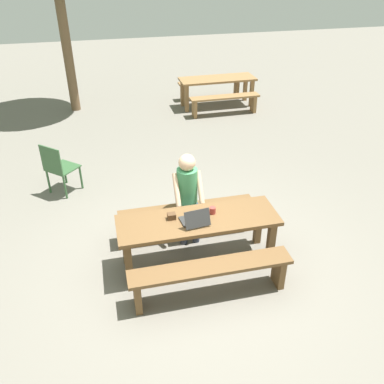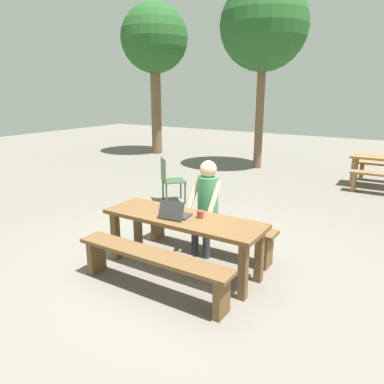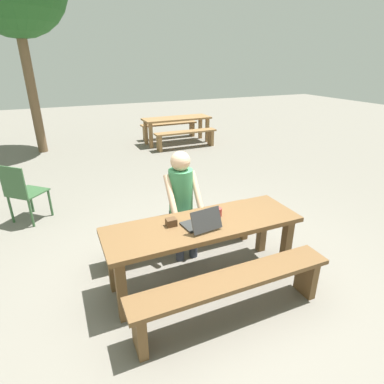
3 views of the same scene
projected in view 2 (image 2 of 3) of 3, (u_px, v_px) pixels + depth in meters
name	position (u px, v px, depth m)	size (l,w,h in m)	color
ground_plane	(183.00, 269.00, 4.65)	(30.00, 30.00, 0.00)	slate
picnic_table_front	(183.00, 225.00, 4.48)	(2.06, 0.66, 0.71)	brown
bench_near	(152.00, 262.00, 4.04)	(1.96, 0.30, 0.48)	brown
bench_far	(208.00, 227.00, 5.06)	(1.96, 0.30, 0.48)	brown
laptop	(175.00, 213.00, 4.41)	(0.35, 0.34, 0.23)	#2D2D2D
small_pouch	(165.00, 207.00, 4.67)	(0.10, 0.09, 0.08)	#4C331E
coffee_mug	(200.00, 214.00, 4.40)	(0.08, 0.08, 0.09)	#99332D
person_seated	(206.00, 200.00, 4.92)	(0.39, 0.40, 1.31)	#333847
plastic_chair	(170.00, 179.00, 7.30)	(0.62, 0.62, 0.91)	#335933
tree_left	(154.00, 41.00, 12.14)	(2.25, 2.25, 5.00)	brown
tree_right	(264.00, 27.00, 9.65)	(2.36, 2.36, 5.03)	brown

